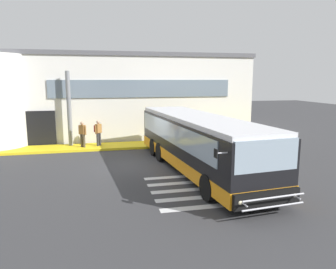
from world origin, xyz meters
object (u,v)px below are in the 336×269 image
bus_main_foreground (198,144)px  passenger_near_column (82,133)px  entry_support_column (69,109)px  passenger_by_doorway (98,131)px

bus_main_foreground → passenger_near_column: bearing=132.4°
entry_support_column → bus_main_foreground: size_ratio=0.41×
entry_support_column → passenger_near_column: (0.80, -0.84, -1.48)m
bus_main_foreground → passenger_by_doorway: bearing=126.0°
passenger_near_column → passenger_by_doorway: bearing=14.7°
passenger_near_column → bus_main_foreground: bearing=-47.6°
passenger_near_column → passenger_by_doorway: same height
bus_main_foreground → passenger_by_doorway: 7.98m
passenger_near_column → passenger_by_doorway: (0.98, 0.26, 0.03)m
bus_main_foreground → passenger_near_column: bus_main_foreground is taller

